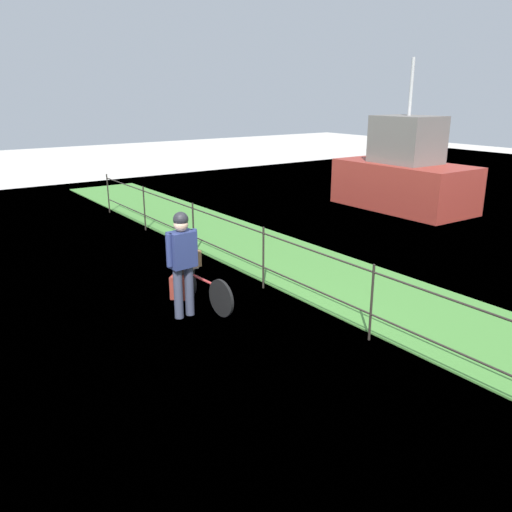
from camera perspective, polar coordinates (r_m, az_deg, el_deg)
name	(u,v)px	position (r m, az deg, el deg)	size (l,w,h in m)	color
ground_plane	(198,344)	(7.55, -6.30, -9.47)	(60.00, 60.00, 0.00)	beige
grass_strip	(369,292)	(9.52, 12.09, -3.86)	(27.00, 2.40, 0.03)	#478438
iron_fence	(311,272)	(8.39, 5.97, -1.71)	(18.04, 0.04, 1.14)	#28231E
bicycle_main	(202,288)	(8.71, -5.85, -3.40)	(1.64, 0.20, 0.61)	black
wooden_crate	(189,258)	(8.87, -7.28, -0.20)	(0.34, 0.29, 0.27)	brown
terrier_dog	(189,246)	(8.79, -7.25, 1.10)	(0.32, 0.16, 0.18)	#4C3D2D
cyclist_person	(182,255)	(8.13, -7.97, 0.06)	(0.29, 0.54, 1.68)	#383D51
backpack_on_paving	(179,288)	(9.10, -8.31, -3.40)	(0.28, 0.18, 0.40)	maroon
moored_boat_mid	(404,175)	(16.64, 15.70, 8.40)	(4.12, 2.11, 4.34)	#9E3328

